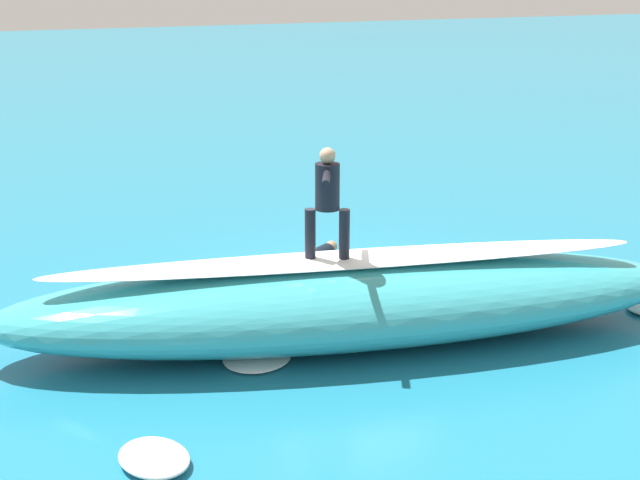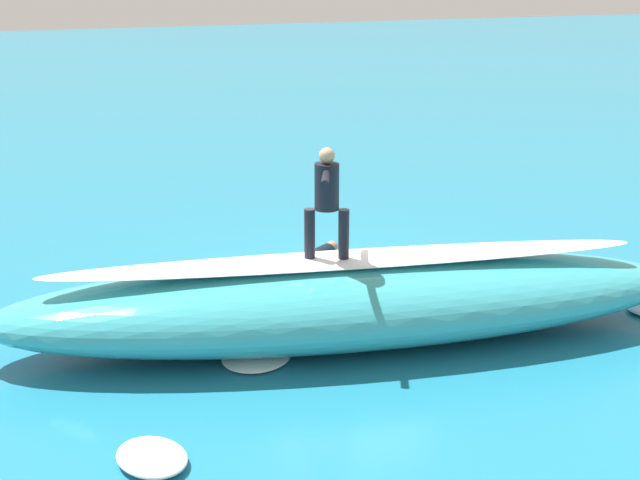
{
  "view_description": "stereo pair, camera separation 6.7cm",
  "coord_description": "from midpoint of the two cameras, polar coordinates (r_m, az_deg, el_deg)",
  "views": [
    {
      "loc": [
        5.24,
        11.54,
        4.95
      ],
      "look_at": [
        0.62,
        0.43,
        1.02
      ],
      "focal_mm": 47.45,
      "sensor_mm": 36.0,
      "label": 1
    },
    {
      "loc": [
        5.18,
        11.57,
        4.95
      ],
      "look_at": [
        0.62,
        0.43,
        1.02
      ],
      "focal_mm": 47.45,
      "sensor_mm": 36.0,
      "label": 2
    }
  ],
  "objects": [
    {
      "name": "foam_patch_far",
      "position": [
        11.24,
        -4.42,
        -7.85
      ],
      "size": [
        1.33,
        1.32,
        0.09
      ],
      "primitive_type": "ellipsoid",
      "rotation": [
        0.0,
        0.0,
        0.72
      ],
      "color": "white",
      "rests_on": "ground_plane"
    },
    {
      "name": "surfer_paddling",
      "position": [
        14.11,
        -0.83,
        -1.45
      ],
      "size": [
        1.57,
        1.16,
        0.32
      ],
      "rotation": [
        0.0,
        0.0,
        -2.55
      ],
      "color": "black",
      "rests_on": "surfboard_paddling"
    },
    {
      "name": "surfer_riding",
      "position": [
        11.06,
        0.33,
        3.06
      ],
      "size": [
        0.69,
        1.33,
        1.5
      ],
      "rotation": [
        0.0,
        0.0,
        -0.43
      ],
      "color": "black",
      "rests_on": "surfboard_riding"
    },
    {
      "name": "ground_plane",
      "position": [
        13.61,
        1.59,
        -3.24
      ],
      "size": [
        120.0,
        120.0,
        0.0
      ],
      "primitive_type": "plane",
      "color": "teal"
    },
    {
      "name": "wave_foam_lip",
      "position": [
        11.39,
        1.79,
        -1.31
      ],
      "size": [
        8.18,
        2.44,
        0.08
      ],
      "primitive_type": "ellipsoid",
      "rotation": [
        0.0,
        0.0,
        -0.21
      ],
      "color": "white",
      "rests_on": "wave_crest"
    },
    {
      "name": "surfboard_riding",
      "position": [
        11.33,
        0.32,
        -1.41
      ],
      "size": [
        2.01,
        1.26,
        0.08
      ],
      "primitive_type": "ellipsoid",
      "rotation": [
        0.0,
        0.0,
        -0.43
      ],
      "color": "silver",
      "rests_on": "wave_crest"
    },
    {
      "name": "foam_patch_near",
      "position": [
        9.22,
        -11.34,
        -14.2
      ],
      "size": [
        0.94,
        1.06,
        0.16
      ],
      "primitive_type": "ellipsoid",
      "rotation": [
        0.0,
        0.0,
        1.93
      ],
      "color": "white",
      "rests_on": "ground_plane"
    },
    {
      "name": "wave_crest",
      "position": [
        11.6,
        1.76,
        -4.13
      ],
      "size": [
        9.89,
        4.17,
        1.13
      ],
      "primitive_type": "ellipsoid",
      "rotation": [
        0.0,
        0.0,
        -0.21
      ],
      "color": "teal",
      "rests_on": "ground_plane"
    },
    {
      "name": "surfboard_paddling",
      "position": [
        14.27,
        -0.52,
        -2.0
      ],
      "size": [
        2.06,
        1.64,
        0.09
      ],
      "primitive_type": "ellipsoid",
      "rotation": [
        0.0,
        0.0,
        -2.55
      ],
      "color": "silver",
      "rests_on": "ground_plane"
    }
  ]
}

